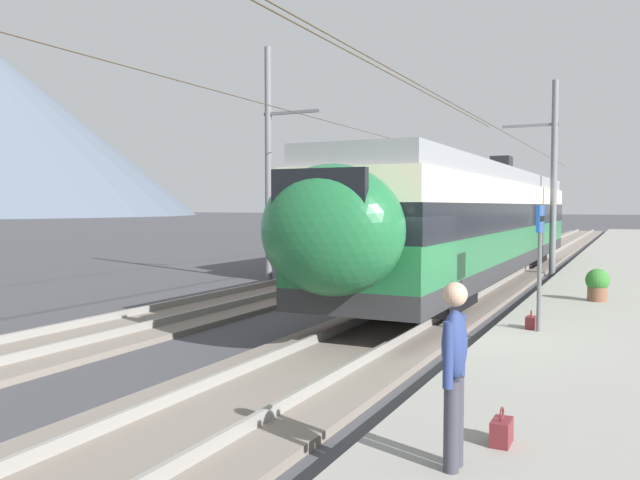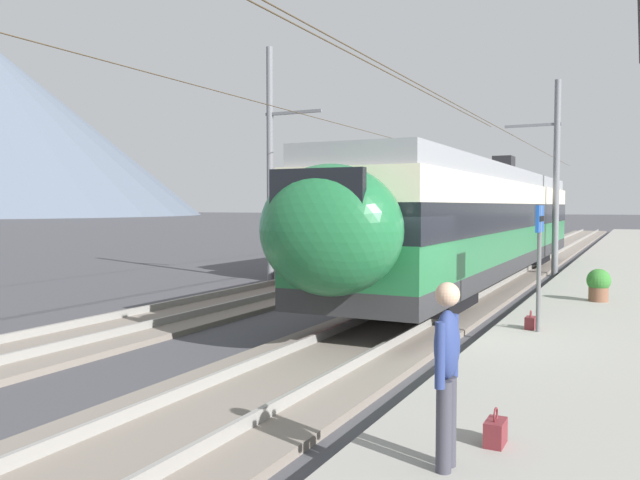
{
  "view_description": "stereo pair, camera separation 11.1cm",
  "coord_description": "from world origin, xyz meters",
  "px_view_note": "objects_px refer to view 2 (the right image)",
  "views": [
    {
      "loc": [
        -11.33,
        -3.44,
        2.69
      ],
      "look_at": [
        1.97,
        3.12,
        1.9
      ],
      "focal_mm": 36.11,
      "sensor_mm": 36.0,
      "label": 1
    },
    {
      "loc": [
        -11.28,
        -3.54,
        2.69
      ],
      "look_at": [
        1.97,
        3.12,
        1.9
      ],
      "focal_mm": 36.11,
      "sensor_mm": 36.0,
      "label": 2
    }
  ],
  "objects_px": {
    "train_near_platform": "(479,220)",
    "passenger_walking": "(447,365)",
    "train_far_track": "(443,214)",
    "catenary_mast_far_side": "(273,161)",
    "handbag_beside_passenger": "(495,432)",
    "platform_sign": "(539,239)",
    "handbag_near_sign": "(530,323)",
    "catenary_mast_mid": "(552,174)",
    "potted_plant_platform_edge": "(599,283)"
  },
  "relations": [
    {
      "from": "train_near_platform",
      "to": "potted_plant_platform_edge",
      "type": "height_order",
      "value": "train_near_platform"
    },
    {
      "from": "platform_sign",
      "to": "handbag_beside_passenger",
      "type": "xyz_separation_m",
      "value": [
        -6.19,
        -0.46,
        -1.61
      ]
    },
    {
      "from": "train_near_platform",
      "to": "handbag_beside_passenger",
      "type": "xyz_separation_m",
      "value": [
        -14.58,
        -3.48,
        -1.77
      ]
    },
    {
      "from": "train_near_platform",
      "to": "handbag_beside_passenger",
      "type": "height_order",
      "value": "train_near_platform"
    },
    {
      "from": "catenary_mast_far_side",
      "to": "handbag_beside_passenger",
      "type": "relative_size",
      "value": 122.74
    },
    {
      "from": "catenary_mast_mid",
      "to": "catenary_mast_far_side",
      "type": "height_order",
      "value": "catenary_mast_far_side"
    },
    {
      "from": "handbag_beside_passenger",
      "to": "potted_plant_platform_edge",
      "type": "bearing_deg",
      "value": -1.68
    },
    {
      "from": "train_far_track",
      "to": "catenary_mast_mid",
      "type": "height_order",
      "value": "catenary_mast_mid"
    },
    {
      "from": "potted_plant_platform_edge",
      "to": "train_near_platform",
      "type": "bearing_deg",
      "value": 45.76
    },
    {
      "from": "potted_plant_platform_edge",
      "to": "handbag_beside_passenger",
      "type": "bearing_deg",
      "value": 178.32
    },
    {
      "from": "train_far_track",
      "to": "catenary_mast_far_side",
      "type": "height_order",
      "value": "catenary_mast_far_side"
    },
    {
      "from": "catenary_mast_far_side",
      "to": "potted_plant_platform_edge",
      "type": "relative_size",
      "value": 57.57
    },
    {
      "from": "catenary_mast_mid",
      "to": "passenger_walking",
      "type": "xyz_separation_m",
      "value": [
        -20.21,
        -1.56,
        -2.63
      ]
    },
    {
      "from": "train_far_track",
      "to": "platform_sign",
      "type": "bearing_deg",
      "value": -159.89
    },
    {
      "from": "catenary_mast_mid",
      "to": "passenger_walking",
      "type": "bearing_deg",
      "value": -175.59
    },
    {
      "from": "train_far_track",
      "to": "potted_plant_platform_edge",
      "type": "distance_m",
      "value": 19.96
    },
    {
      "from": "platform_sign",
      "to": "handbag_near_sign",
      "type": "xyz_separation_m",
      "value": [
        0.21,
        0.17,
        -1.62
      ]
    },
    {
      "from": "potted_plant_platform_edge",
      "to": "catenary_mast_far_side",
      "type": "bearing_deg",
      "value": 77.65
    },
    {
      "from": "catenary_mast_mid",
      "to": "train_near_platform",
      "type": "bearing_deg",
      "value": 161.26
    },
    {
      "from": "passenger_walking",
      "to": "handbag_beside_passenger",
      "type": "height_order",
      "value": "passenger_walking"
    },
    {
      "from": "handbag_beside_passenger",
      "to": "handbag_near_sign",
      "type": "bearing_deg",
      "value": 5.59
    },
    {
      "from": "platform_sign",
      "to": "handbag_beside_passenger",
      "type": "bearing_deg",
      "value": -175.74
    },
    {
      "from": "handbag_near_sign",
      "to": "catenary_mast_far_side",
      "type": "bearing_deg",
      "value": 55.13
    },
    {
      "from": "platform_sign",
      "to": "potted_plant_platform_edge",
      "type": "relative_size",
      "value": 2.94
    },
    {
      "from": "train_far_track",
      "to": "catenary_mast_mid",
      "type": "bearing_deg",
      "value": -143.38
    },
    {
      "from": "train_far_track",
      "to": "passenger_walking",
      "type": "distance_m",
      "value": 30.61
    },
    {
      "from": "catenary_mast_mid",
      "to": "passenger_walking",
      "type": "height_order",
      "value": "catenary_mast_mid"
    },
    {
      "from": "potted_plant_platform_edge",
      "to": "train_far_track",
      "type": "bearing_deg",
      "value": 26.87
    },
    {
      "from": "train_near_platform",
      "to": "potted_plant_platform_edge",
      "type": "xyz_separation_m",
      "value": [
        -3.7,
        -3.8,
        -1.45
      ]
    },
    {
      "from": "platform_sign",
      "to": "potted_plant_platform_edge",
      "type": "distance_m",
      "value": 4.93
    },
    {
      "from": "train_far_track",
      "to": "handbag_near_sign",
      "type": "height_order",
      "value": "train_far_track"
    },
    {
      "from": "catenary_mast_far_side",
      "to": "platform_sign",
      "type": "xyz_separation_m",
      "value": [
        -7.04,
        -9.96,
        -2.21
      ]
    },
    {
      "from": "platform_sign",
      "to": "train_near_platform",
      "type": "bearing_deg",
      "value": 19.8
    },
    {
      "from": "train_far_track",
      "to": "platform_sign",
      "type": "relative_size",
      "value": 13.54
    },
    {
      "from": "passenger_walking",
      "to": "potted_plant_platform_edge",
      "type": "bearing_deg",
      "value": -2.94
    },
    {
      "from": "passenger_walking",
      "to": "potted_plant_platform_edge",
      "type": "relative_size",
      "value": 2.09
    },
    {
      "from": "handbag_beside_passenger",
      "to": "potted_plant_platform_edge",
      "type": "relative_size",
      "value": 0.47
    },
    {
      "from": "train_far_track",
      "to": "potted_plant_platform_edge",
      "type": "height_order",
      "value": "train_far_track"
    },
    {
      "from": "train_far_track",
      "to": "train_near_platform",
      "type": "bearing_deg",
      "value": -159.71
    },
    {
      "from": "handbag_beside_passenger",
      "to": "handbag_near_sign",
      "type": "height_order",
      "value": "handbag_beside_passenger"
    },
    {
      "from": "catenary_mast_far_side",
      "to": "potted_plant_platform_edge",
      "type": "height_order",
      "value": "catenary_mast_far_side"
    },
    {
      "from": "catenary_mast_far_side",
      "to": "passenger_walking",
      "type": "bearing_deg",
      "value": -144.1
    },
    {
      "from": "platform_sign",
      "to": "passenger_walking",
      "type": "bearing_deg",
      "value": -178.52
    },
    {
      "from": "train_far_track",
      "to": "catenary_mast_far_side",
      "type": "xyz_separation_m",
      "value": [
        -15.4,
        1.75,
        2.04
      ]
    },
    {
      "from": "catenary_mast_far_side",
      "to": "handbag_beside_passenger",
      "type": "distance_m",
      "value": 17.27
    },
    {
      "from": "catenary_mast_mid",
      "to": "potted_plant_platform_edge",
      "type": "distance_m",
      "value": 9.36
    },
    {
      "from": "platform_sign",
      "to": "handbag_near_sign",
      "type": "height_order",
      "value": "platform_sign"
    },
    {
      "from": "train_near_platform",
      "to": "passenger_walking",
      "type": "relative_size",
      "value": 14.09
    },
    {
      "from": "catenary_mast_mid",
      "to": "handbag_beside_passenger",
      "type": "relative_size",
      "value": 122.74
    },
    {
      "from": "handbag_beside_passenger",
      "to": "handbag_near_sign",
      "type": "xyz_separation_m",
      "value": [
        6.4,
        0.63,
        -0.01
      ]
    }
  ]
}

